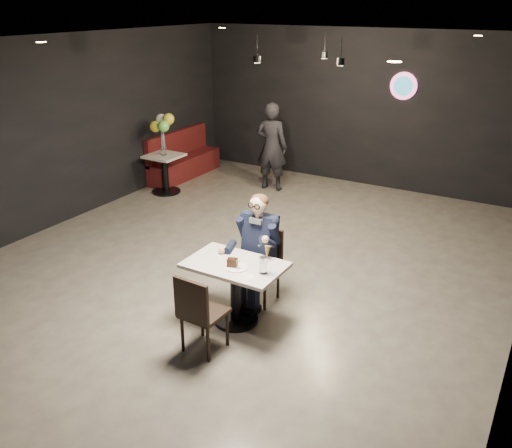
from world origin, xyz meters
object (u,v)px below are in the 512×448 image
Objects in this scene: main_table at (236,293)px; chair_near at (204,311)px; side_table at (165,173)px; passerby at (272,147)px; seated_man at (260,248)px; sundae_glass at (263,265)px; balloon_vase at (164,151)px; booth_bench at (184,155)px; chair_far at (260,267)px.

main_table is 0.62m from chair_near.
side_table is 2.11m from passerby.
seated_man is at bearing 92.15° from chair_near.
sundae_glass reaches higher than balloon_vase.
chair_near is 5.23m from balloon_vase.
chair_near is at bearing -46.43° from balloon_vase.
main_table is 0.61m from sundae_glass.
chair_near is 1.19m from seated_man.
booth_bench is 1.10m from balloon_vase.
chair_near is 5.22m from side_table.
main_table is 0.58× the size of booth_bench.
sundae_glass is 0.10× the size of booth_bench.
chair_near is at bearing 105.49° from passerby.
sundae_glass is (0.38, -0.59, 0.39)m from chair_far.
sundae_glass is 5.13m from side_table.
chair_near reaches higher than side_table.
passerby reaches higher than side_table.
side_table is 0.46× the size of passerby.
chair_near is 0.79m from sundae_glass.
passerby is (-2.33, 4.43, 0.01)m from sundae_glass.
chair_far is (0.00, 0.55, 0.09)m from main_table.
seated_man is at bearing 123.04° from sundae_glass.
passerby reaches higher than main_table.
balloon_vase is at bearing 0.00° from side_table.
balloon_vase is 0.09× the size of passerby.
balloon_vase is at bearing 143.97° from chair_far.
main_table is at bearing -90.00° from chair_far.
seated_man is at bearing -36.03° from balloon_vase.
side_table reaches higher than main_table.
main_table is 1.20× the size of chair_near.
chair_far is 0.54× the size of passerby.
chair_near is (0.00, -1.17, 0.00)m from chair_far.
main_table is at bearing 173.94° from sundae_glass.
main_table is 5.71m from booth_bench.
main_table is 1.20× the size of chair_far.
chair_near is at bearing -123.78° from sundae_glass.
balloon_vase is at bearing 135.72° from chair_near.
seated_man is at bearing 90.00° from main_table.
seated_man is 4.45m from balloon_vase.
sundae_glass is at bearing 58.37° from chair_near.
chair_far reaches higher than main_table.
chair_near is at bearing -46.43° from side_table.
sundae_glass is at bearing -38.85° from balloon_vase.
chair_far is 1.17m from chair_near.
sundae_glass is 0.11× the size of passerby.
booth_bench is at bearing 0.79° from passerby.
passerby reaches higher than balloon_vase.
booth_bench is at bearing 133.09° from main_table.
chair_far is 4.45m from side_table.
main_table is 0.76× the size of seated_man.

